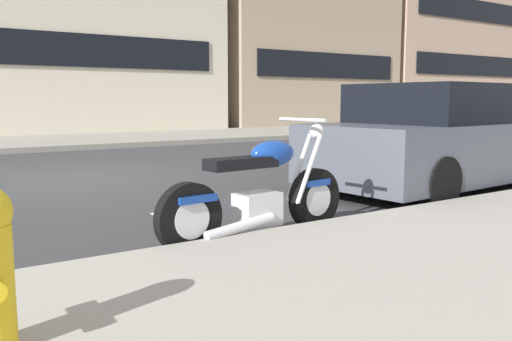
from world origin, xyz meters
The scene contains 7 objects.
ground_plane centered at (0.00, 0.00, 0.00)m, with size 260.00×260.00×0.00m, color #333335.
sidewalk_far_curb centered at (12.00, 7.42, 0.07)m, with size 120.00×5.00×0.14m, color gray.
parking_stall_stripe centered at (0.00, -4.32, 0.00)m, with size 0.12×2.20×0.01m, color silver.
parked_motorcycle centered at (0.32, -4.85, 0.42)m, with size 2.06×0.62×1.10m.
parked_car_mid_block centered at (4.28, -3.88, 0.70)m, with size 4.65×2.17×1.48m.
townhouse_far_uphill centered at (14.06, 15.42, 6.30)m, with size 9.26×11.47×12.60m.
townhouse_mid_block centered at (24.17, 15.45, 7.12)m, with size 10.24×11.54×14.23m.
Camera 1 is at (-2.43, -8.86, 1.27)m, focal length 38.28 mm.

